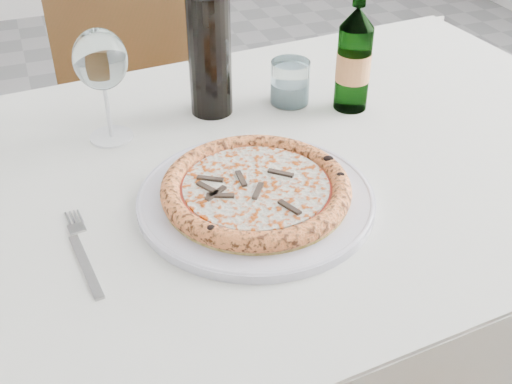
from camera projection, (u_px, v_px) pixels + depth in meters
dining_table at (235, 212)px, 1.08m from camera, size 1.53×0.98×0.76m
chair_far at (125, 89)px, 1.77m from camera, size 0.50×0.50×0.93m
plate at (256, 198)px, 0.95m from camera, size 0.35×0.35×0.02m
pizza at (256, 189)px, 0.94m from camera, size 0.28×0.28×0.03m
fork at (83, 253)px, 0.86m from camera, size 0.03×0.19×0.00m
wine_glass at (101, 62)px, 1.03m from camera, size 0.09×0.09×0.20m
tumbler at (290, 85)px, 1.20m from camera, size 0.07×0.07×0.08m
beer_bottle at (354, 59)px, 1.15m from camera, size 0.06×0.06×0.24m
wine_bottle at (209, 42)px, 1.12m from camera, size 0.08×0.08×0.31m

